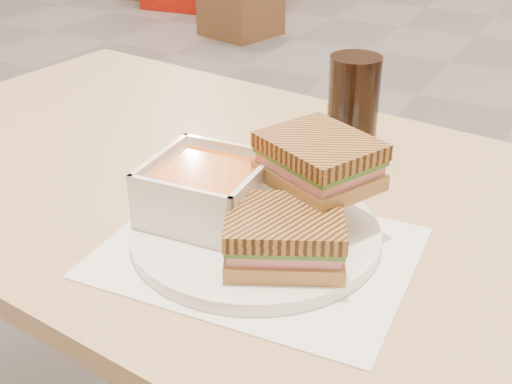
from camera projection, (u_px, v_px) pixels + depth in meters
The scene contains 7 objects.
main_table at pixel (226, 247), 0.99m from camera, with size 1.27×0.82×0.75m.
tray_liner at pixel (258, 252), 0.77m from camera, with size 0.36×0.29×0.00m.
plate at pixel (256, 233), 0.79m from camera, with size 0.29×0.29×0.02m.
soup_bowl at pixel (207, 192), 0.80m from camera, with size 0.14×0.14×0.07m.
panini_lower at pixel (285, 236), 0.72m from camera, with size 0.16×0.15×0.06m.
panini_upper at pixel (319, 161), 0.76m from camera, with size 0.16×0.15×0.06m.
cola_glass at pixel (353, 110), 0.95m from camera, with size 0.07×0.07×0.16m.
Camera 1 is at (0.33, -2.58, 1.18)m, focal length 46.96 mm.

